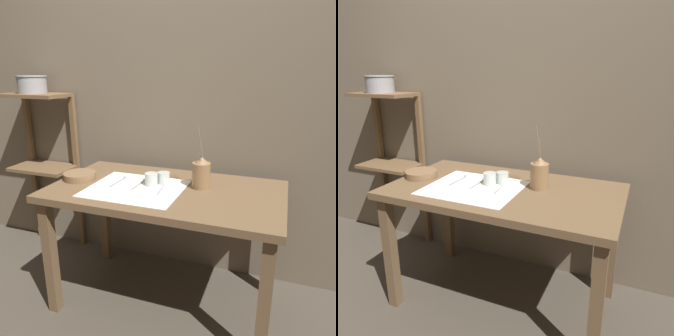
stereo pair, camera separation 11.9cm
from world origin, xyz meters
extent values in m
plane|color=#473F35|center=(0.00, 0.00, 0.00)|extent=(12.00, 12.00, 0.00)
cube|color=#6B5E4C|center=(0.00, 0.47, 1.20)|extent=(7.00, 0.06, 2.40)
cube|color=brown|center=(0.00, 0.00, 0.73)|extent=(1.31, 0.73, 0.04)
cube|color=brown|center=(-0.59, -0.30, 0.35)|extent=(0.06, 0.06, 0.71)
cube|color=brown|center=(0.59, -0.30, 0.35)|extent=(0.06, 0.06, 0.71)
cube|color=brown|center=(-0.59, 0.30, 0.35)|extent=(0.06, 0.06, 0.71)
cube|color=brown|center=(0.59, 0.30, 0.35)|extent=(0.06, 0.06, 0.71)
cube|color=brown|center=(-1.09, 0.28, 1.21)|extent=(0.46, 0.28, 0.02)
cube|color=brown|center=(-1.09, 0.28, 0.67)|extent=(0.46, 0.28, 0.02)
cube|color=brown|center=(-1.30, 0.41, 0.61)|extent=(0.04, 0.04, 1.23)
cube|color=brown|center=(-0.88, 0.41, 0.61)|extent=(0.04, 0.04, 1.23)
cube|color=white|center=(-0.16, -0.06, 0.75)|extent=(0.52, 0.45, 0.00)
cylinder|color=olive|center=(0.19, 0.07, 0.82)|extent=(0.10, 0.10, 0.15)
cone|color=olive|center=(0.19, 0.07, 0.91)|extent=(0.08, 0.08, 0.04)
cylinder|color=brown|center=(0.17, 0.09, 1.00)|extent=(0.01, 0.02, 0.15)
cylinder|color=brown|center=(0.19, 0.06, 1.00)|extent=(0.01, 0.01, 0.14)
cylinder|color=brown|center=(0.18, 0.06, 1.02)|extent=(0.04, 0.03, 0.17)
cylinder|color=brown|center=(-0.55, -0.03, 0.77)|extent=(0.19, 0.19, 0.04)
cylinder|color=#B7C1BC|center=(-0.09, 0.01, 0.79)|extent=(0.07, 0.07, 0.07)
cylinder|color=#B7C1BC|center=(-0.03, 0.06, 0.78)|extent=(0.07, 0.07, 0.07)
cube|color=#939399|center=(-0.29, -0.02, 0.75)|extent=(0.02, 0.17, 0.00)
sphere|color=#939399|center=(-0.29, 0.07, 0.75)|extent=(0.02, 0.02, 0.02)
cube|color=#939399|center=(-0.16, -0.02, 0.75)|extent=(0.02, 0.17, 0.00)
sphere|color=#939399|center=(-0.16, 0.07, 0.75)|extent=(0.02, 0.02, 0.02)
cube|color=#939399|center=(-0.01, -0.03, 0.75)|extent=(0.03, 0.17, 0.00)
cylinder|color=#939399|center=(-1.11, 0.28, 1.29)|extent=(0.20, 0.20, 0.12)
cylinder|color=#939399|center=(-1.11, 0.28, 1.34)|extent=(0.21, 0.21, 0.01)
camera|label=1|loc=(0.60, -1.63, 1.39)|focal=35.00mm
camera|label=2|loc=(0.71, -1.58, 1.39)|focal=35.00mm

